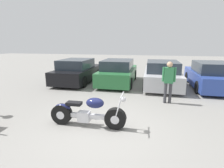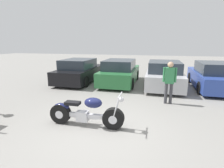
# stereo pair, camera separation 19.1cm
# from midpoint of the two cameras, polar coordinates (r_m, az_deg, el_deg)

# --- Properties ---
(ground_plane) EXTENTS (60.00, 60.00, 0.00)m
(ground_plane) POSITION_cam_midpoint_polar(r_m,az_deg,el_deg) (5.14, -4.52, -14.52)
(ground_plane) COLOR gray
(motorcycle) EXTENTS (2.25, 0.62, 1.03)m
(motorcycle) POSITION_cam_midpoint_polar(r_m,az_deg,el_deg) (5.21, -9.18, -9.27)
(motorcycle) COLOR black
(motorcycle) RESTS_ON ground_plane
(parked_car_black) EXTENTS (1.93, 4.19, 1.42)m
(parked_car_black) POSITION_cam_midpoint_polar(r_m,az_deg,el_deg) (11.04, -11.62, 4.04)
(parked_car_black) COLOR black
(parked_car_black) RESTS_ON ground_plane
(parked_car_green) EXTENTS (1.93, 4.19, 1.42)m
(parked_car_green) POSITION_cam_midpoint_polar(r_m,az_deg,el_deg) (10.45, 1.48, 3.79)
(parked_car_green) COLOR #286B38
(parked_car_green) RESTS_ON ground_plane
(parked_car_silver) EXTENTS (1.93, 4.19, 1.42)m
(parked_car_silver) POSITION_cam_midpoint_polar(r_m,az_deg,el_deg) (10.09, 15.42, 2.96)
(parked_car_silver) COLOR #BCBCC1
(parked_car_silver) RESTS_ON ground_plane
(parked_car_blue) EXTENTS (1.93, 4.19, 1.42)m
(parked_car_blue) POSITION_cam_midpoint_polar(r_m,az_deg,el_deg) (10.63, 29.03, 2.26)
(parked_car_blue) COLOR #2D479E
(parked_car_blue) RESTS_ON ground_plane
(person_standing) EXTENTS (0.52, 0.23, 1.68)m
(person_standing) POSITION_cam_midpoint_polar(r_m,az_deg,el_deg) (7.23, 17.33, 1.60)
(person_standing) COLOR #38383D
(person_standing) RESTS_ON ground_plane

